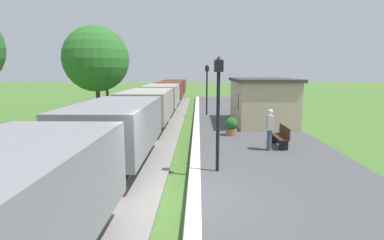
{
  "coord_description": "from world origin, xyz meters",
  "views": [
    {
      "loc": [
        0.5,
        -7.32,
        3.49
      ],
      "look_at": [
        0.26,
        4.08,
        1.59
      ],
      "focal_mm": 27.8,
      "sensor_mm": 36.0,
      "label": 1
    }
  ],
  "objects_px": {
    "lamp_post_far": "(207,80)",
    "bench_near_hut": "(282,136)",
    "tree_trackside_far": "(96,59)",
    "tree_field_left": "(106,63)",
    "station_hut": "(261,101)",
    "freight_train": "(156,102)",
    "potted_planter": "(231,126)",
    "person_waiting": "(270,128)",
    "lamp_post_near": "(218,93)"
  },
  "relations": [
    {
      "from": "lamp_post_far",
      "to": "bench_near_hut",
      "type": "bearing_deg",
      "value": -72.4
    },
    {
      "from": "tree_trackside_far",
      "to": "tree_field_left",
      "type": "distance_m",
      "value": 8.25
    },
    {
      "from": "bench_near_hut",
      "to": "tree_field_left",
      "type": "height_order",
      "value": "tree_field_left"
    },
    {
      "from": "bench_near_hut",
      "to": "tree_field_left",
      "type": "bearing_deg",
      "value": 127.88
    },
    {
      "from": "station_hut",
      "to": "tree_field_left",
      "type": "distance_m",
      "value": 16.36
    },
    {
      "from": "station_hut",
      "to": "tree_trackside_far",
      "type": "height_order",
      "value": "tree_trackside_far"
    },
    {
      "from": "freight_train",
      "to": "tree_trackside_far",
      "type": "relative_size",
      "value": 6.05
    },
    {
      "from": "potted_planter",
      "to": "tree_field_left",
      "type": "relative_size",
      "value": 0.15
    },
    {
      "from": "person_waiting",
      "to": "lamp_post_near",
      "type": "relative_size",
      "value": 0.46
    },
    {
      "from": "tree_trackside_far",
      "to": "tree_field_left",
      "type": "height_order",
      "value": "tree_trackside_far"
    },
    {
      "from": "station_hut",
      "to": "tree_field_left",
      "type": "height_order",
      "value": "tree_field_left"
    },
    {
      "from": "tree_trackside_far",
      "to": "lamp_post_far",
      "type": "bearing_deg",
      "value": 11.14
    },
    {
      "from": "person_waiting",
      "to": "lamp_post_near",
      "type": "xyz_separation_m",
      "value": [
        -2.3,
        -2.65,
        1.62
      ]
    },
    {
      "from": "freight_train",
      "to": "potted_planter",
      "type": "height_order",
      "value": "freight_train"
    },
    {
      "from": "tree_field_left",
      "to": "lamp_post_far",
      "type": "bearing_deg",
      "value": -34.92
    },
    {
      "from": "tree_trackside_far",
      "to": "station_hut",
      "type": "bearing_deg",
      "value": -10.32
    },
    {
      "from": "tree_field_left",
      "to": "freight_train",
      "type": "bearing_deg",
      "value": -54.69
    },
    {
      "from": "potted_planter",
      "to": "person_waiting",
      "type": "bearing_deg",
      "value": -66.21
    },
    {
      "from": "lamp_post_near",
      "to": "bench_near_hut",
      "type": "bearing_deg",
      "value": 47.39
    },
    {
      "from": "potted_planter",
      "to": "bench_near_hut",
      "type": "bearing_deg",
      "value": -49.96
    },
    {
      "from": "bench_near_hut",
      "to": "lamp_post_near",
      "type": "bearing_deg",
      "value": -132.61
    },
    {
      "from": "bench_near_hut",
      "to": "tree_trackside_far",
      "type": "xyz_separation_m",
      "value": [
        -10.52,
        7.83,
        3.54
      ]
    },
    {
      "from": "station_hut",
      "to": "bench_near_hut",
      "type": "bearing_deg",
      "value": -93.08
    },
    {
      "from": "freight_train",
      "to": "lamp_post_far",
      "type": "distance_m",
      "value": 4.17
    },
    {
      "from": "lamp_post_near",
      "to": "potted_planter",
      "type": "bearing_deg",
      "value": 79.14
    },
    {
      "from": "lamp_post_near",
      "to": "lamp_post_far",
      "type": "height_order",
      "value": "same"
    },
    {
      "from": "freight_train",
      "to": "tree_trackside_far",
      "type": "bearing_deg",
      "value": 176.66
    },
    {
      "from": "bench_near_hut",
      "to": "potted_planter",
      "type": "distance_m",
      "value": 2.96
    },
    {
      "from": "tree_field_left",
      "to": "potted_planter",
      "type": "bearing_deg",
      "value": -52.49
    },
    {
      "from": "bench_near_hut",
      "to": "tree_trackside_far",
      "type": "bearing_deg",
      "value": 143.34
    },
    {
      "from": "person_waiting",
      "to": "tree_field_left",
      "type": "relative_size",
      "value": 0.28
    },
    {
      "from": "person_waiting",
      "to": "tree_trackside_far",
      "type": "height_order",
      "value": "tree_trackside_far"
    },
    {
      "from": "potted_planter",
      "to": "tree_trackside_far",
      "type": "relative_size",
      "value": 0.14
    },
    {
      "from": "potted_planter",
      "to": "lamp_post_far",
      "type": "bearing_deg",
      "value": 98.48
    },
    {
      "from": "person_waiting",
      "to": "potted_planter",
      "type": "height_order",
      "value": "person_waiting"
    },
    {
      "from": "bench_near_hut",
      "to": "tree_trackside_far",
      "type": "height_order",
      "value": "tree_trackside_far"
    },
    {
      "from": "lamp_post_near",
      "to": "lamp_post_far",
      "type": "relative_size",
      "value": 1.0
    },
    {
      "from": "station_hut",
      "to": "lamp_post_near",
      "type": "distance_m",
      "value": 9.71
    },
    {
      "from": "lamp_post_far",
      "to": "freight_train",
      "type": "bearing_deg",
      "value": -153.94
    },
    {
      "from": "person_waiting",
      "to": "freight_train",
      "type": "bearing_deg",
      "value": -55.26
    },
    {
      "from": "freight_train",
      "to": "station_hut",
      "type": "bearing_deg",
      "value": -14.34
    },
    {
      "from": "freight_train",
      "to": "tree_field_left",
      "type": "height_order",
      "value": "tree_field_left"
    },
    {
      "from": "freight_train",
      "to": "lamp_post_near",
      "type": "height_order",
      "value": "lamp_post_near"
    },
    {
      "from": "person_waiting",
      "to": "lamp_post_far",
      "type": "xyz_separation_m",
      "value": [
        -2.3,
        9.88,
        1.62
      ]
    },
    {
      "from": "station_hut",
      "to": "lamp_post_near",
      "type": "relative_size",
      "value": 1.57
    },
    {
      "from": "lamp_post_far",
      "to": "tree_trackside_far",
      "type": "distance_m",
      "value": 7.85
    },
    {
      "from": "lamp_post_far",
      "to": "lamp_post_near",
      "type": "bearing_deg",
      "value": -90.0
    },
    {
      "from": "station_hut",
      "to": "bench_near_hut",
      "type": "relative_size",
      "value": 3.87
    },
    {
      "from": "station_hut",
      "to": "tree_trackside_far",
      "type": "distance_m",
      "value": 11.32
    },
    {
      "from": "potted_planter",
      "to": "freight_train",
      "type": "bearing_deg",
      "value": 130.68
    }
  ]
}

